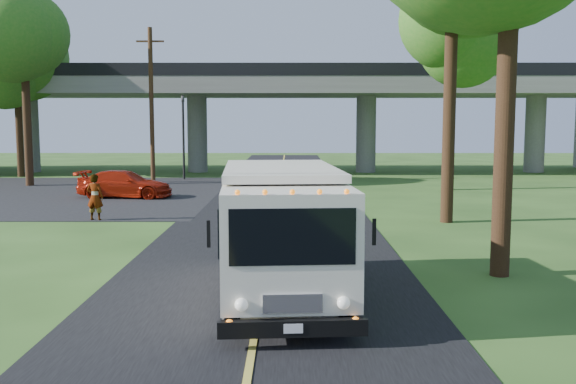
{
  "coord_description": "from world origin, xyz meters",
  "views": [
    {
      "loc": [
        0.59,
        -13.71,
        3.58
      ],
      "look_at": [
        0.54,
        4.33,
        1.6
      ],
      "focal_mm": 40.0,
      "sensor_mm": 36.0,
      "label": 1
    }
  ],
  "objects_px": {
    "tree_left_far": "(18,61)",
    "pedestrian": "(95,197)",
    "tree_left_lot": "(26,42)",
    "step_van": "(282,228)",
    "utility_pole": "(152,104)",
    "red_sedan": "(125,184)",
    "tree_right_far": "(458,29)",
    "traffic_signal": "(183,128)"
  },
  "relations": [
    {
      "from": "utility_pole",
      "to": "tree_left_lot",
      "type": "relative_size",
      "value": 0.86
    },
    {
      "from": "tree_left_far",
      "to": "step_van",
      "type": "relative_size",
      "value": 1.53
    },
    {
      "from": "step_van",
      "to": "red_sedan",
      "type": "xyz_separation_m",
      "value": [
        -7.63,
        17.27,
        -0.8
      ]
    },
    {
      "from": "step_van",
      "to": "pedestrian",
      "type": "bearing_deg",
      "value": 119.96
    },
    {
      "from": "tree_left_far",
      "to": "step_van",
      "type": "height_order",
      "value": "tree_left_far"
    },
    {
      "from": "utility_pole",
      "to": "step_van",
      "type": "relative_size",
      "value": 1.39
    },
    {
      "from": "utility_pole",
      "to": "tree_left_lot",
      "type": "bearing_deg",
      "value": -161.03
    },
    {
      "from": "utility_pole",
      "to": "pedestrian",
      "type": "distance_m",
      "value": 15.15
    },
    {
      "from": "tree_left_far",
      "to": "red_sedan",
      "type": "relative_size",
      "value": 2.23
    },
    {
      "from": "tree_right_far",
      "to": "tree_left_lot",
      "type": "bearing_deg",
      "value": 175.03
    },
    {
      "from": "traffic_signal",
      "to": "utility_pole",
      "type": "relative_size",
      "value": 0.58
    },
    {
      "from": "tree_left_lot",
      "to": "step_van",
      "type": "bearing_deg",
      "value": -57.96
    },
    {
      "from": "pedestrian",
      "to": "traffic_signal",
      "type": "bearing_deg",
      "value": -82.34
    },
    {
      "from": "utility_pole",
      "to": "tree_right_far",
      "type": "relative_size",
      "value": 0.82
    },
    {
      "from": "tree_left_lot",
      "to": "pedestrian",
      "type": "relative_size",
      "value": 6.16
    },
    {
      "from": "utility_pole",
      "to": "red_sedan",
      "type": "height_order",
      "value": "utility_pole"
    },
    {
      "from": "tree_left_lot",
      "to": "tree_left_far",
      "type": "bearing_deg",
      "value": 116.57
    },
    {
      "from": "tree_left_far",
      "to": "pedestrian",
      "type": "distance_m",
      "value": 22.16
    },
    {
      "from": "traffic_signal",
      "to": "tree_left_lot",
      "type": "distance_m",
      "value": 10.01
    },
    {
      "from": "step_van",
      "to": "tree_right_far",
      "type": "bearing_deg",
      "value": 62.97
    },
    {
      "from": "traffic_signal",
      "to": "tree_left_lot",
      "type": "height_order",
      "value": "tree_left_lot"
    },
    {
      "from": "traffic_signal",
      "to": "pedestrian",
      "type": "relative_size",
      "value": 3.05
    },
    {
      "from": "traffic_signal",
      "to": "utility_pole",
      "type": "height_order",
      "value": "utility_pole"
    },
    {
      "from": "tree_left_far",
      "to": "traffic_signal",
      "type": "bearing_deg",
      "value": -9.65
    },
    {
      "from": "traffic_signal",
      "to": "tree_right_far",
      "type": "xyz_separation_m",
      "value": [
        15.21,
        -6.16,
        5.1
      ]
    },
    {
      "from": "red_sedan",
      "to": "tree_left_lot",
      "type": "bearing_deg",
      "value": 55.67
    },
    {
      "from": "tree_right_far",
      "to": "tree_left_lot",
      "type": "height_order",
      "value": "tree_right_far"
    },
    {
      "from": "tree_left_far",
      "to": "pedestrian",
      "type": "xyz_separation_m",
      "value": [
        10.3,
        -18.48,
        -6.6
      ]
    },
    {
      "from": "utility_pole",
      "to": "tree_left_lot",
      "type": "xyz_separation_m",
      "value": [
        -6.29,
        -2.16,
        3.31
      ]
    },
    {
      "from": "traffic_signal",
      "to": "red_sedan",
      "type": "relative_size",
      "value": 1.17
    },
    {
      "from": "tree_left_lot",
      "to": "red_sedan",
      "type": "height_order",
      "value": "tree_left_lot"
    },
    {
      "from": "traffic_signal",
      "to": "step_van",
      "type": "xyz_separation_m",
      "value": [
        6.42,
        -26.88,
        -1.76
      ]
    },
    {
      "from": "traffic_signal",
      "to": "red_sedan",
      "type": "height_order",
      "value": "traffic_signal"
    },
    {
      "from": "tree_right_far",
      "to": "tree_left_lot",
      "type": "distance_m",
      "value": 23.09
    },
    {
      "from": "traffic_signal",
      "to": "step_van",
      "type": "relative_size",
      "value": 0.81
    },
    {
      "from": "utility_pole",
      "to": "tree_right_far",
      "type": "xyz_separation_m",
      "value": [
        16.71,
        -4.16,
        3.71
      ]
    },
    {
      "from": "tree_left_far",
      "to": "tree_left_lot",
      "type": "bearing_deg",
      "value": -63.43
    },
    {
      "from": "utility_pole",
      "to": "tree_left_far",
      "type": "xyz_separation_m",
      "value": [
        -9.29,
        3.84,
        2.86
      ]
    },
    {
      "from": "tree_right_far",
      "to": "red_sedan",
      "type": "xyz_separation_m",
      "value": [
        -16.41,
        -3.45,
        -7.66
      ]
    },
    {
      "from": "tree_left_far",
      "to": "red_sedan",
      "type": "bearing_deg",
      "value": -50.05
    },
    {
      "from": "traffic_signal",
      "to": "pedestrian",
      "type": "height_order",
      "value": "traffic_signal"
    },
    {
      "from": "tree_left_lot",
      "to": "pedestrian",
      "type": "xyz_separation_m",
      "value": [
        7.3,
        -12.48,
        -7.05
      ]
    }
  ]
}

